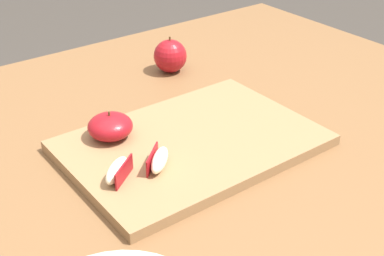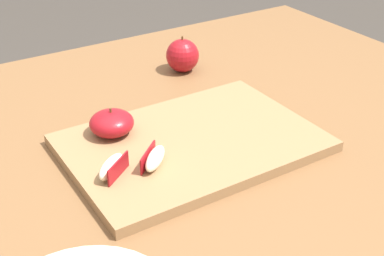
{
  "view_description": "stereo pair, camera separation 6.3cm",
  "coord_description": "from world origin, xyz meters",
  "px_view_note": "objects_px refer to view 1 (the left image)",
  "views": [
    {
      "loc": [
        -0.38,
        -0.64,
        1.23
      ],
      "look_at": [
        0.07,
        -0.03,
        0.8
      ],
      "focal_mm": 49.51,
      "sensor_mm": 36.0,
      "label": 1
    },
    {
      "loc": [
        -0.33,
        -0.67,
        1.23
      ],
      "look_at": [
        0.07,
        -0.03,
        0.8
      ],
      "focal_mm": 49.51,
      "sensor_mm": 36.0,
      "label": 2
    }
  ],
  "objects_px": {
    "cutting_board": "(192,143)",
    "apple_wedge_near_knife": "(159,160)",
    "apple_half_skin_up": "(110,126)",
    "apple_wedge_left": "(118,170)",
    "whole_apple_red_delicious": "(170,56)"
  },
  "relations": [
    {
      "from": "apple_half_skin_up",
      "to": "whole_apple_red_delicious",
      "type": "height_order",
      "value": "whole_apple_red_delicious"
    },
    {
      "from": "cutting_board",
      "to": "apple_half_skin_up",
      "type": "relative_size",
      "value": 5.49
    },
    {
      "from": "apple_half_skin_up",
      "to": "apple_wedge_near_knife",
      "type": "bearing_deg",
      "value": -83.57
    },
    {
      "from": "apple_half_skin_up",
      "to": "apple_wedge_near_knife",
      "type": "distance_m",
      "value": 0.12
    },
    {
      "from": "apple_half_skin_up",
      "to": "apple_wedge_near_knife",
      "type": "relative_size",
      "value": 1.21
    },
    {
      "from": "apple_wedge_near_knife",
      "to": "whole_apple_red_delicious",
      "type": "relative_size",
      "value": 0.77
    },
    {
      "from": "cutting_board",
      "to": "apple_half_skin_up",
      "type": "height_order",
      "value": "apple_half_skin_up"
    },
    {
      "from": "cutting_board",
      "to": "apple_wedge_near_knife",
      "type": "xyz_separation_m",
      "value": [
        -0.09,
        -0.04,
        0.02
      ]
    },
    {
      "from": "apple_half_skin_up",
      "to": "apple_wedge_left",
      "type": "bearing_deg",
      "value": -114.44
    },
    {
      "from": "apple_half_skin_up",
      "to": "whole_apple_red_delicious",
      "type": "xyz_separation_m",
      "value": [
        0.26,
        0.2,
        -0.0
      ]
    },
    {
      "from": "cutting_board",
      "to": "apple_wedge_near_knife",
      "type": "height_order",
      "value": "apple_wedge_near_knife"
    },
    {
      "from": "apple_half_skin_up",
      "to": "whole_apple_red_delicious",
      "type": "bearing_deg",
      "value": 37.35
    },
    {
      "from": "cutting_board",
      "to": "whole_apple_red_delicious",
      "type": "bearing_deg",
      "value": 61.68
    },
    {
      "from": "cutting_board",
      "to": "apple_wedge_left",
      "type": "distance_m",
      "value": 0.16
    },
    {
      "from": "apple_wedge_near_knife",
      "to": "whole_apple_red_delicious",
      "type": "height_order",
      "value": "whole_apple_red_delicious"
    }
  ]
}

